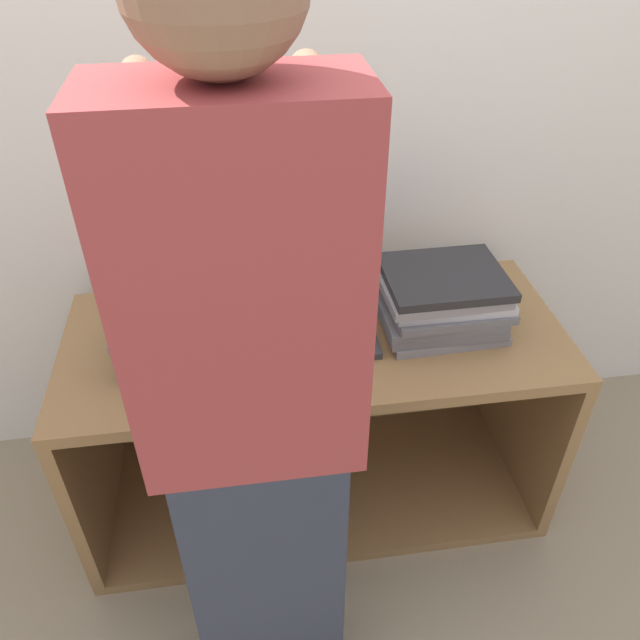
# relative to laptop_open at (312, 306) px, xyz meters

# --- Properties ---
(ground_plane) EXTENTS (12.00, 12.00, 0.00)m
(ground_plane) POSITION_rel_laptop_open_xyz_m (0.00, -0.36, -0.74)
(ground_plane) COLOR gray
(wall_back) EXTENTS (8.00, 0.05, 2.40)m
(wall_back) POSITION_rel_laptop_open_xyz_m (0.00, 0.35, 0.46)
(wall_back) COLOR silver
(wall_back) RESTS_ON ground_plane
(cart) EXTENTS (1.43, 0.61, 0.69)m
(cart) POSITION_rel_laptop_open_xyz_m (0.00, 0.01, -0.40)
(cart) COLOR olive
(cart) RESTS_ON ground_plane
(laptop_open) EXTENTS (0.33, 0.36, 0.28)m
(laptop_open) POSITION_rel_laptop_open_xyz_m (0.00, 0.00, 0.00)
(laptop_open) COLOR #333338
(laptop_open) RESTS_ON cart
(laptop_stack_left) EXTENTS (0.35, 0.29, 0.15)m
(laptop_stack_left) POSITION_rel_laptop_open_xyz_m (-0.36, -0.06, 0.02)
(laptop_stack_left) COLOR #232326
(laptop_stack_left) RESTS_ON cart
(laptop_stack_right) EXTENTS (0.36, 0.29, 0.18)m
(laptop_stack_right) POSITION_rel_laptop_open_xyz_m (0.36, -0.06, 0.03)
(laptop_stack_right) COLOR gray
(laptop_stack_right) RESTS_ON cart
(person) EXTENTS (0.40, 0.54, 1.80)m
(person) POSITION_rel_laptop_open_xyz_m (-0.19, -0.60, 0.17)
(person) COLOR #2D3342
(person) RESTS_ON ground_plane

